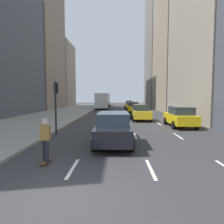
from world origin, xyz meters
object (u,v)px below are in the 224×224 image
object	(u,v)px
taxi_third	(180,117)
traffic_light_pole	(56,99)
taxi_fourth	(141,112)
sedan_black_near	(113,128)
city_bus	(103,100)
skateboarder	(45,139)
taxi_second	(130,105)
taxi_lead	(133,107)

from	to	relation	value
taxi_third	traffic_light_pole	size ratio (longest dim) A/B	1.22
taxi_fourth	sedan_black_near	world-z (taller)	taxi_fourth
city_bus	traffic_light_pole	world-z (taller)	traffic_light_pole
taxi_third	city_bus	size ratio (longest dim) A/B	0.38
skateboarder	city_bus	bearing A→B (deg)	90.37
taxi_third	taxi_second	bearing A→B (deg)	96.70
taxi_lead	taxi_fourth	bearing A→B (deg)	-90.00
taxi_third	skateboarder	bearing A→B (deg)	-130.74
city_bus	skateboarder	size ratio (longest dim) A/B	6.65
taxi_third	taxi_fourth	xyz separation A→B (m)	(-2.80, 4.62, 0.00)
taxi_third	sedan_black_near	world-z (taller)	taxi_third
taxi_lead	sedan_black_near	size ratio (longest dim) A/B	0.88
taxi_lead	sedan_black_near	xyz separation A→B (m)	(-2.80, -22.18, 0.01)
taxi_third	city_bus	world-z (taller)	city_bus
taxi_second	skateboarder	world-z (taller)	taxi_second
sedan_black_near	traffic_light_pole	size ratio (longest dim) A/B	1.39
taxi_second	taxi_third	distance (m)	24.01
taxi_fourth	traffic_light_pole	xyz separation A→B (m)	(-6.75, -8.25, 1.53)
skateboarder	taxi_fourth	bearing A→B (deg)	69.14
skateboarder	traffic_light_pole	distance (m)	6.20
taxi_lead	taxi_third	xyz separation A→B (m)	(2.80, -15.85, 0.00)
taxi_fourth	city_bus	xyz separation A→B (m)	(-5.61, 21.82, 0.91)
taxi_lead	skateboarder	bearing A→B (deg)	-101.99
taxi_lead	taxi_second	distance (m)	8.00
taxi_fourth	traffic_light_pole	size ratio (longest dim) A/B	1.22
skateboarder	traffic_light_pole	xyz separation A→B (m)	(-1.37, 5.88, 1.45)
taxi_lead	traffic_light_pole	xyz separation A→B (m)	(-6.75, -19.47, 1.53)
sedan_black_near	city_bus	xyz separation A→B (m)	(-2.81, 32.78, 0.90)
taxi_lead	taxi_third	bearing A→B (deg)	-79.98
city_bus	traffic_light_pole	xyz separation A→B (m)	(-1.14, -30.07, 0.62)
taxi_lead	sedan_black_near	world-z (taller)	taxi_lead
city_bus	skateboarder	xyz separation A→B (m)	(0.23, -35.94, -0.82)
city_bus	traffic_light_pole	distance (m)	30.10
sedan_black_near	skateboarder	distance (m)	4.09
traffic_light_pole	taxi_fourth	bearing A→B (deg)	50.70
taxi_second	city_bus	xyz separation A→B (m)	(-5.61, 2.60, 0.91)
taxi_fourth	skateboarder	world-z (taller)	taxi_fourth
taxi_fourth	city_bus	size ratio (longest dim) A/B	0.38
taxi_lead	traffic_light_pole	distance (m)	20.67
sedan_black_near	city_bus	size ratio (longest dim) A/B	0.43
taxi_lead	taxi_fourth	xyz separation A→B (m)	(0.00, -11.23, 0.00)
taxi_fourth	traffic_light_pole	bearing A→B (deg)	-129.30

